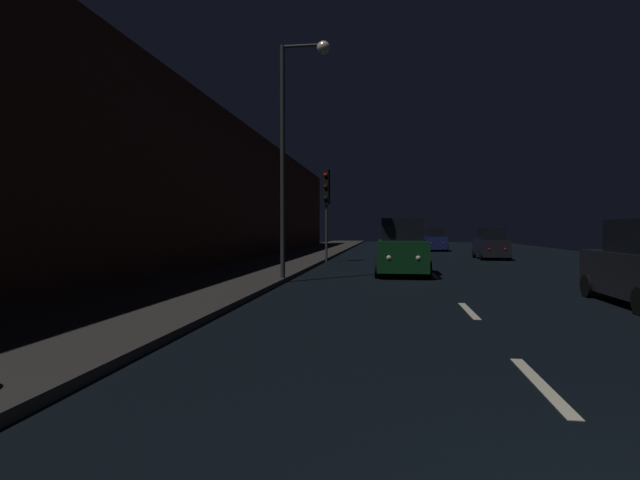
% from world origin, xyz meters
% --- Properties ---
extents(ground, '(27.29, 84.00, 0.02)m').
position_xyz_m(ground, '(0.00, 24.50, -0.01)').
color(ground, black).
extents(sidewalk_left, '(4.40, 84.00, 0.15)m').
position_xyz_m(sidewalk_left, '(-7.44, 24.50, 0.07)').
color(sidewalk_left, '#33302D').
rests_on(sidewalk_left, ground).
extents(building_facade_left, '(0.80, 63.00, 7.65)m').
position_xyz_m(building_facade_left, '(-10.04, 21.00, 3.83)').
color(building_facade_left, '#472319').
rests_on(building_facade_left, ground).
extents(lane_centerline, '(0.16, 15.53, 0.01)m').
position_xyz_m(lane_centerline, '(0.00, 9.16, 0.01)').
color(lane_centerline, beige).
rests_on(lane_centerline, ground).
extents(traffic_light_far_left, '(0.36, 0.48, 5.07)m').
position_xyz_m(traffic_light_far_left, '(-5.15, 23.44, 3.70)').
color(traffic_light_far_left, '#38383A').
rests_on(traffic_light_far_left, ground).
extents(streetlamp_overhead, '(1.70, 0.44, 8.10)m').
position_xyz_m(streetlamp_overhead, '(-4.92, 13.29, 5.28)').
color(streetlamp_overhead, '#2D2D30').
rests_on(streetlamp_overhead, ground).
extents(car_approaching_headlights, '(2.05, 4.44, 2.24)m').
position_xyz_m(car_approaching_headlights, '(-1.25, 16.68, 1.02)').
color(car_approaching_headlights, '#0F3819').
rests_on(car_approaching_headlights, ground).
extents(car_distant_taillights, '(1.77, 3.83, 1.93)m').
position_xyz_m(car_distant_taillights, '(2.05, 38.27, 0.88)').
color(car_distant_taillights, '#141E51').
rests_on(car_distant_taillights, ground).
extents(car_parked_right_far, '(1.71, 3.71, 1.87)m').
position_xyz_m(car_parked_right_far, '(4.34, 27.56, 0.85)').
color(car_parked_right_far, black).
rests_on(car_parked_right_far, ground).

